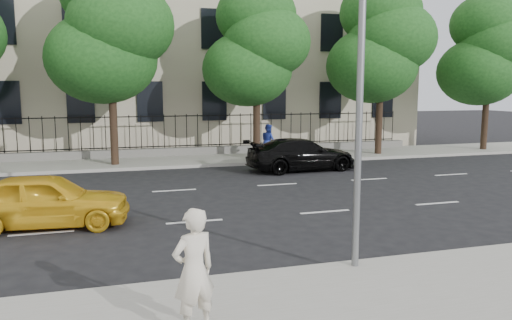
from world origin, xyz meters
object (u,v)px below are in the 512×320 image
at_px(black_sedan, 301,154).
at_px(woman_near, 194,271).
at_px(street_light, 349,17).
at_px(yellow_taxi, 46,200).

bearing_deg(black_sedan, woman_near, 149.11).
bearing_deg(street_light, yellow_taxi, 142.85).
height_order(yellow_taxi, woman_near, woman_near).
bearing_deg(woman_near, black_sedan, -137.79).
relative_size(street_light, yellow_taxi, 1.85).
distance_m(yellow_taxi, black_sedan, 12.16).
height_order(street_light, woman_near, street_light).
bearing_deg(woman_near, street_light, -166.97).
xyz_separation_m(yellow_taxi, black_sedan, (10.07, 6.81, -0.01)).
distance_m(street_light, yellow_taxi, 9.18).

